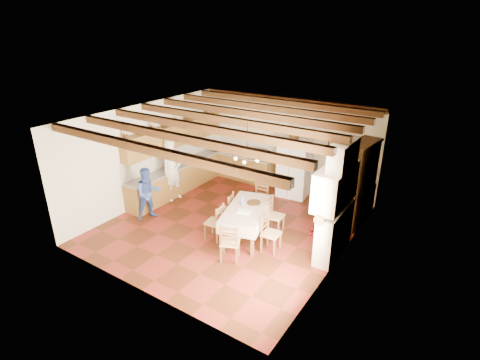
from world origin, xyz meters
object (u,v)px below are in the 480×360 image
object	(u,v)px
chair_left_near	(214,221)
chair_right_far	(275,215)
chair_left_far	(225,209)
person_woman_red	(320,205)
refrigerator	(294,168)
hutch	(359,183)
person_woman_blue	(148,194)
chair_end_near	(230,242)
person_man	(172,169)
microwave	(259,154)
chair_end_far	(259,201)
dining_table	(247,211)
chair_right_near	(271,233)

from	to	relation	value
chair_left_near	chair_right_far	bearing A→B (deg)	127.35
chair_left_far	person_woman_red	xyz separation A→B (m)	(2.28, 0.93, 0.36)
chair_left_far	refrigerator	bearing A→B (deg)	150.95
person_woman_red	chair_left_near	bearing A→B (deg)	-62.94
hutch	person_woman_blue	size ratio (longest dim) A/B	1.54
chair_left_near	refrigerator	bearing A→B (deg)	164.16
chair_end_near	person_man	xyz separation A→B (m)	(-3.35, 1.74, 0.49)
hutch	chair_right_far	size ratio (longest dim) A/B	2.41
chair_right_far	microwave	distance (m)	3.37
chair_end_far	person_man	world-z (taller)	person_man
chair_left_near	person_man	bearing A→B (deg)	-122.97
hutch	person_woman_blue	xyz separation A→B (m)	(-4.89, -2.95, -0.41)
chair_right_far	dining_table	bearing A→B (deg)	132.88
chair_end_near	microwave	world-z (taller)	microwave
dining_table	chair_right_near	world-z (taller)	chair_right_near
chair_right_near	person_man	xyz separation A→B (m)	(-3.96, 0.89, 0.49)
chair_left_far	hutch	bearing A→B (deg)	111.13
hutch	chair_end_near	bearing A→B (deg)	-111.16
person_man	hutch	bearing A→B (deg)	-67.13
person_man	person_woman_blue	xyz separation A→B (m)	(0.31, -1.32, -0.22)
person_man	microwave	distance (m)	2.99
dining_table	chair_right_near	xyz separation A→B (m)	(0.85, -0.25, -0.25)
chair_end_far	person_woman_red	size ratio (longest dim) A/B	0.57
microwave	chair_end_far	bearing A→B (deg)	-68.74
dining_table	person_man	bearing A→B (deg)	168.31
dining_table	chair_left_far	distance (m)	0.83
person_man	person_woman_blue	bearing A→B (deg)	-161.42
refrigerator	dining_table	xyz separation A→B (m)	(0.11, -2.92, -0.18)
dining_table	chair_end_far	world-z (taller)	chair_end_far
person_man	person_woman_red	xyz separation A→B (m)	(4.61, 0.43, -0.13)
chair_end_far	person_woman_red	distance (m)	1.83
chair_right_far	chair_end_near	size ratio (longest dim) A/B	1.00
hutch	person_woman_blue	distance (m)	5.72
refrigerator	chair_left_near	world-z (taller)	refrigerator
chair_end_near	microwave	distance (m)	4.68
chair_left_near	chair_left_far	bearing A→B (deg)	-174.61
chair_right_far	person_woman_red	xyz separation A→B (m)	(0.99, 0.49, 0.36)
hutch	person_woman_red	world-z (taller)	hutch
chair_end_near	chair_left_near	bearing A→B (deg)	-57.54
chair_right_far	person_woman_red	bearing A→B (deg)	-69.47
person_woman_red	person_woman_blue	bearing A→B (deg)	-78.08
chair_end_near	person_woman_blue	distance (m)	3.08
refrigerator	dining_table	bearing A→B (deg)	-94.08
refrigerator	person_woman_blue	distance (m)	4.49
hutch	chair_left_far	xyz separation A→B (m)	(-2.87, -2.13, -0.68)
dining_table	chair_left_near	xyz separation A→B (m)	(-0.63, -0.54, -0.25)
chair_left_far	chair_end_far	size ratio (longest dim) A/B	1.00
chair_end_far	person_woman_blue	size ratio (longest dim) A/B	0.64
hutch	dining_table	distance (m)	3.12
chair_right_far	person_woman_red	size ratio (longest dim) A/B	0.57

